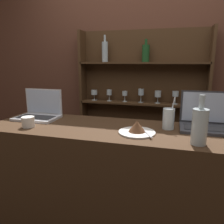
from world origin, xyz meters
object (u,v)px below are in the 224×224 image
Objects in this scene: wine_bottle_clear at (200,126)px; water_glass at (169,119)px; cake_plate at (137,129)px; laptop_near at (39,112)px; laptop_far at (207,121)px; coffee_cup at (28,122)px.

water_glass is at bearing 124.11° from wine_bottle_clear.
cake_plate is 0.85× the size of wine_bottle_clear.
laptop_near is 1.15m from wine_bottle_clear.
laptop_far is 0.47m from cake_plate.
laptop_far is at bearing 13.49° from coffee_cup.
laptop_near is at bearing 106.10° from coffee_cup.
laptop_far is 1.27× the size of wine_bottle_clear.
laptop_far is 1.16m from coffee_cup.
wine_bottle_clear is at bearing -15.36° from cake_plate.
wine_bottle_clear is at bearing -1.73° from coffee_cup.
water_glass is (0.18, 0.14, 0.04)m from cake_plate.
wine_bottle_clear is 3.13× the size of coffee_cup.
wine_bottle_clear is (-0.08, -0.30, 0.05)m from laptop_far.
cake_plate is (-0.42, -0.21, -0.02)m from laptop_far.
laptop_near is at bearing 167.87° from cake_plate.
laptop_far is at bearing 26.77° from cake_plate.
water_glass is 0.79× the size of wine_bottle_clear.
laptop_near reaches higher than cake_plate.
laptop_near is 0.80m from cake_plate.
laptop_near reaches higher than water_glass.
laptop_near is 3.77× the size of coffee_cup.
water_glass is at bearing 12.79° from coffee_cup.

